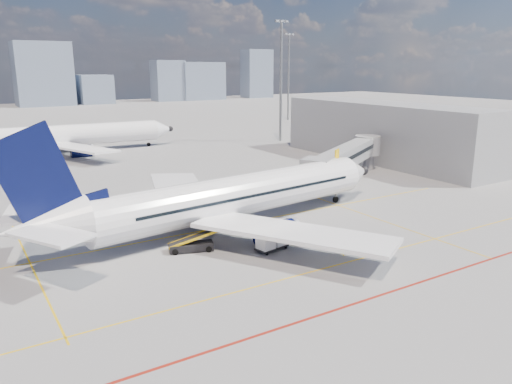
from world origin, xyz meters
TOP-DOWN VIEW (x-y plane):
  - ground at (0.00, 0.00)m, footprint 420.00×420.00m
  - apron_markings at (-0.58, -3.91)m, footprint 90.00×35.12m
  - jet_bridge at (23.51, 16.91)m, footprint 23.55×15.78m
  - terminal_block at (39.95, 26.00)m, footprint 10.00×42.00m
  - floodlight_mast_ne at (38.00, 55.00)m, footprint 3.20×0.61m
  - floodlight_mast_far at (65.00, 90.00)m, footprint 3.20×0.61m
  - main_aircraft at (-1.60, 7.18)m, footprint 42.97×37.35m
  - second_aircraft at (-5.05, 64.01)m, footprint 41.53×36.17m
  - baggage_tug at (3.19, -0.36)m, footprint 2.54×1.63m
  - cargo_dolly at (-0.99, -0.23)m, footprint 3.30×1.95m
  - belt_loader at (-7.11, 3.37)m, footprint 5.66×2.89m
  - ramp_worker at (3.66, -4.48)m, footprint 0.60×0.80m

SIDE VIEW (x-z plane):
  - ground at x=0.00m, z-range 0.00..0.00m
  - apron_markings at x=-0.58m, z-range 0.00..0.01m
  - belt_loader at x=-7.11m, z-range -0.55..1.74m
  - baggage_tug at x=3.19m, z-range -0.04..1.67m
  - cargo_dolly at x=-0.99m, z-range 0.08..1.78m
  - ramp_worker at x=3.66m, z-range 0.00..1.98m
  - main_aircraft at x=-1.60m, z-range -3.07..9.51m
  - second_aircraft at x=-5.05m, z-range -2.83..9.27m
  - jet_bridge at x=23.51m, z-range 0.59..6.89m
  - terminal_block at x=39.95m, z-range 0.00..10.00m
  - floodlight_mast_ne at x=38.00m, z-range 0.86..26.31m
  - floodlight_mast_far at x=65.00m, z-range 0.86..26.31m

